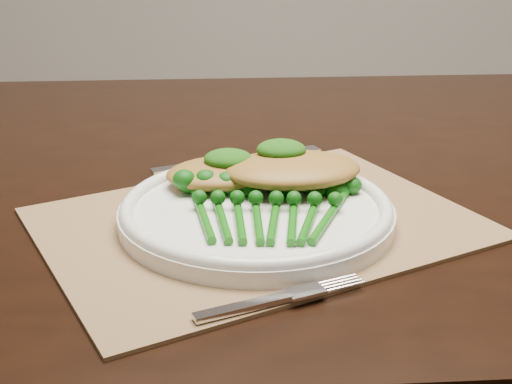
{
  "coord_description": "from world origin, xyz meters",
  "views": [
    {
      "loc": [
        -0.13,
        -0.89,
        1.04
      ],
      "look_at": [
        -0.16,
        -0.25,
        0.78
      ],
      "focal_mm": 50.0,
      "sensor_mm": 36.0,
      "label": 1
    }
  ],
  "objects_px": {
    "chicken_fillet_left": "(226,173)",
    "broccolini_bundle": "(266,214)",
    "placemat": "(258,223)",
    "dinner_plate": "(256,211)"
  },
  "relations": [
    {
      "from": "chicken_fillet_left",
      "to": "broccolini_bundle",
      "type": "height_order",
      "value": "chicken_fillet_left"
    },
    {
      "from": "placemat",
      "to": "dinner_plate",
      "type": "height_order",
      "value": "dinner_plate"
    },
    {
      "from": "dinner_plate",
      "to": "chicken_fillet_left",
      "type": "distance_m",
      "value": 0.07
    },
    {
      "from": "dinner_plate",
      "to": "chicken_fillet_left",
      "type": "height_order",
      "value": "chicken_fillet_left"
    },
    {
      "from": "placemat",
      "to": "chicken_fillet_left",
      "type": "bearing_deg",
      "value": 89.89
    },
    {
      "from": "placemat",
      "to": "dinner_plate",
      "type": "xyz_separation_m",
      "value": [
        -0.0,
        -0.0,
        0.01
      ]
    },
    {
      "from": "placemat",
      "to": "dinner_plate",
      "type": "relative_size",
      "value": 1.51
    },
    {
      "from": "chicken_fillet_left",
      "to": "dinner_plate",
      "type": "bearing_deg",
      "value": -76.51
    },
    {
      "from": "dinner_plate",
      "to": "broccolini_bundle",
      "type": "xyz_separation_m",
      "value": [
        0.01,
        -0.03,
        0.01
      ]
    },
    {
      "from": "placemat",
      "to": "dinner_plate",
      "type": "bearing_deg",
      "value": -177.18
    }
  ]
}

